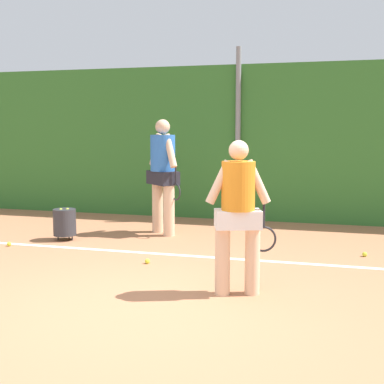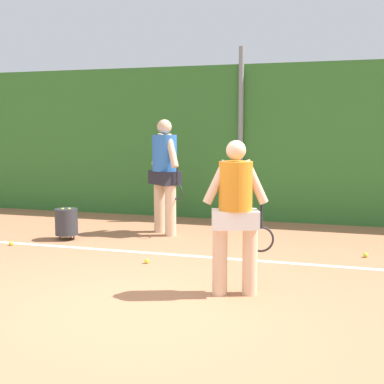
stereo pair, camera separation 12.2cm
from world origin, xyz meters
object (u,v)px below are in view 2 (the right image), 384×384
(ball_hopper, at_px, (66,222))
(tennis_ball_4, at_px, (147,261))
(player_midcourt, at_px, (165,170))
(tennis_ball_2, at_px, (11,243))
(tennis_ball_0, at_px, (366,255))
(player_foreground_near, at_px, (236,209))

(ball_hopper, relative_size, tennis_ball_4, 7.78)
(player_midcourt, relative_size, ball_hopper, 3.74)
(tennis_ball_4, bearing_deg, ball_hopper, 150.19)
(ball_hopper, xyz_separation_m, tennis_ball_2, (-0.60, -0.62, -0.26))
(player_midcourt, height_order, ball_hopper, player_midcourt)
(player_midcourt, relative_size, tennis_ball_0, 29.12)
(tennis_ball_0, bearing_deg, tennis_ball_4, -157.41)
(tennis_ball_4, bearing_deg, player_midcourt, 102.37)
(player_foreground_near, xyz_separation_m, tennis_ball_4, (-1.38, 0.92, -0.89))
(player_foreground_near, bearing_deg, tennis_ball_0, 37.85)
(tennis_ball_0, relative_size, tennis_ball_4, 1.00)
(player_foreground_near, height_order, player_midcourt, player_midcourt)
(player_midcourt, distance_m, tennis_ball_4, 2.21)
(player_midcourt, relative_size, tennis_ball_2, 29.12)
(player_foreground_near, distance_m, tennis_ball_4, 1.88)
(tennis_ball_0, distance_m, tennis_ball_4, 3.02)
(player_midcourt, relative_size, tennis_ball_4, 29.12)
(player_foreground_near, xyz_separation_m, ball_hopper, (-3.15, 1.94, -0.63))
(tennis_ball_4, bearing_deg, player_foreground_near, -33.82)
(player_foreground_near, relative_size, tennis_ball_0, 25.03)
(tennis_ball_0, height_order, tennis_ball_4, same)
(tennis_ball_2, height_order, tennis_ball_4, same)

